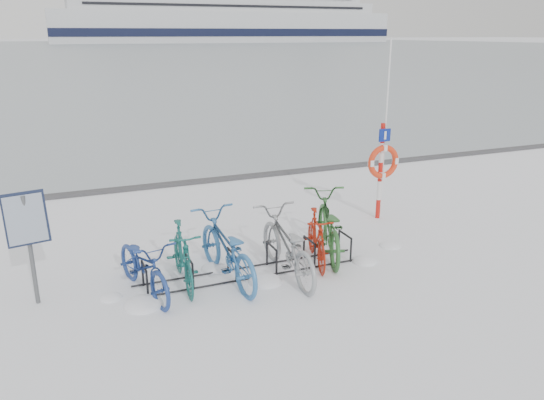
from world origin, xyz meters
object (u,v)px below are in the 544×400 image
object	(u,v)px
bike_rack	(252,263)
cruise_ferry	(225,11)
info_board	(27,225)
lifebuoy_station	(383,162)

from	to	relation	value
bike_rack	cruise_ferry	bearing A→B (deg)	72.69
info_board	bike_rack	bearing A→B (deg)	-15.07
info_board	lifebuoy_station	world-z (taller)	lifebuoy_station
lifebuoy_station	cruise_ferry	bearing A→B (deg)	73.40
bike_rack	lifebuoy_station	size ratio (longest dim) A/B	1.04
lifebuoy_station	info_board	bearing A→B (deg)	-169.08
cruise_ferry	info_board	bearing A→B (deg)	-108.09
info_board	cruise_ferry	size ratio (longest dim) A/B	0.01
bike_rack	info_board	xyz separation A→B (m)	(-3.38, 0.22, 1.09)
lifebuoy_station	bike_rack	bearing A→B (deg)	-156.38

